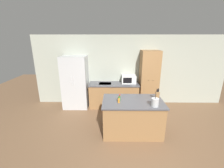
{
  "coord_description": "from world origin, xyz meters",
  "views": [
    {
      "loc": [
        -0.61,
        -3.25,
        2.49
      ],
      "look_at": [
        -0.67,
        1.4,
        1.05
      ],
      "focal_mm": 24.0,
      "sensor_mm": 36.0,
      "label": 1
    }
  ],
  "objects_px": {
    "pantry_cabinet": "(149,79)",
    "spice_bottle_tall_dark": "(120,98)",
    "refrigerator": "(75,82)",
    "kettle": "(155,102)",
    "knife_block": "(157,96)",
    "spice_bottle_short_red": "(119,100)",
    "microwave": "(129,79)",
    "spice_bottle_amber_oil": "(119,98)"
  },
  "relations": [
    {
      "from": "pantry_cabinet",
      "to": "knife_block",
      "type": "relative_size",
      "value": 6.42
    },
    {
      "from": "refrigerator",
      "to": "microwave",
      "type": "relative_size",
      "value": 3.68
    },
    {
      "from": "knife_block",
      "to": "spice_bottle_short_red",
      "type": "bearing_deg",
      "value": -168.96
    },
    {
      "from": "spice_bottle_short_red",
      "to": "kettle",
      "type": "height_order",
      "value": "kettle"
    },
    {
      "from": "microwave",
      "to": "kettle",
      "type": "height_order",
      "value": "microwave"
    },
    {
      "from": "spice_bottle_tall_dark",
      "to": "spice_bottle_short_red",
      "type": "xyz_separation_m",
      "value": [
        -0.03,
        -0.14,
        -0.01
      ]
    },
    {
      "from": "pantry_cabinet",
      "to": "knife_block",
      "type": "bearing_deg",
      "value": -94.74
    },
    {
      "from": "spice_bottle_amber_oil",
      "to": "pantry_cabinet",
      "type": "bearing_deg",
      "value": 54.36
    },
    {
      "from": "pantry_cabinet",
      "to": "kettle",
      "type": "bearing_deg",
      "value": -98.46
    },
    {
      "from": "refrigerator",
      "to": "microwave",
      "type": "xyz_separation_m",
      "value": [
        1.94,
        0.14,
        0.09
      ]
    },
    {
      "from": "refrigerator",
      "to": "spice_bottle_short_red",
      "type": "relative_size",
      "value": 11.7
    },
    {
      "from": "microwave",
      "to": "kettle",
      "type": "bearing_deg",
      "value": -77.95
    },
    {
      "from": "microwave",
      "to": "spice_bottle_tall_dark",
      "type": "distance_m",
      "value": 1.75
    },
    {
      "from": "pantry_cabinet",
      "to": "kettle",
      "type": "distance_m",
      "value": 2.0
    },
    {
      "from": "pantry_cabinet",
      "to": "spice_bottle_short_red",
      "type": "bearing_deg",
      "value": -122.86
    },
    {
      "from": "spice_bottle_short_red",
      "to": "spice_bottle_amber_oil",
      "type": "xyz_separation_m",
      "value": [
        0.01,
        0.19,
        -0.03
      ]
    },
    {
      "from": "refrigerator",
      "to": "knife_block",
      "type": "height_order",
      "value": "refrigerator"
    },
    {
      "from": "microwave",
      "to": "spice_bottle_amber_oil",
      "type": "distance_m",
      "value": 1.71
    },
    {
      "from": "pantry_cabinet",
      "to": "microwave",
      "type": "xyz_separation_m",
      "value": [
        -0.73,
        0.06,
        -0.0
      ]
    },
    {
      "from": "microwave",
      "to": "spice_bottle_tall_dark",
      "type": "relative_size",
      "value": 2.96
    },
    {
      "from": "refrigerator",
      "to": "spice_bottle_amber_oil",
      "type": "distance_m",
      "value": 2.16
    },
    {
      "from": "microwave",
      "to": "kettle",
      "type": "relative_size",
      "value": 2.28
    },
    {
      "from": "refrigerator",
      "to": "knife_block",
      "type": "bearing_deg",
      "value": -30.76
    },
    {
      "from": "kettle",
      "to": "spice_bottle_amber_oil",
      "type": "bearing_deg",
      "value": 155.89
    },
    {
      "from": "spice_bottle_amber_oil",
      "to": "spice_bottle_short_red",
      "type": "bearing_deg",
      "value": -92.6
    },
    {
      "from": "pantry_cabinet",
      "to": "kettle",
      "type": "relative_size",
      "value": 9.22
    },
    {
      "from": "refrigerator",
      "to": "spice_bottle_short_red",
      "type": "height_order",
      "value": "refrigerator"
    },
    {
      "from": "spice_bottle_short_red",
      "to": "refrigerator",
      "type": "bearing_deg",
      "value": 131.6
    },
    {
      "from": "refrigerator",
      "to": "spice_bottle_short_red",
      "type": "xyz_separation_m",
      "value": [
        1.52,
        -1.71,
        0.05
      ]
    },
    {
      "from": "microwave",
      "to": "spice_bottle_short_red",
      "type": "distance_m",
      "value": 1.9
    },
    {
      "from": "spice_bottle_tall_dark",
      "to": "spice_bottle_amber_oil",
      "type": "xyz_separation_m",
      "value": [
        -0.02,
        0.05,
        -0.03
      ]
    },
    {
      "from": "refrigerator",
      "to": "spice_bottle_tall_dark",
      "type": "bearing_deg",
      "value": -45.37
    },
    {
      "from": "pantry_cabinet",
      "to": "kettle",
      "type": "xyz_separation_m",
      "value": [
        -0.29,
        -1.98,
        -0.02
      ]
    },
    {
      "from": "spice_bottle_tall_dark",
      "to": "kettle",
      "type": "xyz_separation_m",
      "value": [
        0.83,
        -0.33,
        0.02
      ]
    },
    {
      "from": "knife_block",
      "to": "spice_bottle_short_red",
      "type": "xyz_separation_m",
      "value": [
        -1.02,
        -0.2,
        -0.04
      ]
    },
    {
      "from": "pantry_cabinet",
      "to": "spice_bottle_tall_dark",
      "type": "relative_size",
      "value": 11.99
    },
    {
      "from": "refrigerator",
      "to": "knife_block",
      "type": "xyz_separation_m",
      "value": [
        2.54,
        -1.51,
        0.09
      ]
    },
    {
      "from": "pantry_cabinet",
      "to": "spice_bottle_short_red",
      "type": "relative_size",
      "value": 12.86
    },
    {
      "from": "spice_bottle_tall_dark",
      "to": "spice_bottle_short_red",
      "type": "relative_size",
      "value": 1.07
    },
    {
      "from": "refrigerator",
      "to": "kettle",
      "type": "bearing_deg",
      "value": -38.67
    },
    {
      "from": "pantry_cabinet",
      "to": "spice_bottle_tall_dark",
      "type": "distance_m",
      "value": 1.99
    },
    {
      "from": "pantry_cabinet",
      "to": "spice_bottle_tall_dark",
      "type": "height_order",
      "value": "pantry_cabinet"
    }
  ]
}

